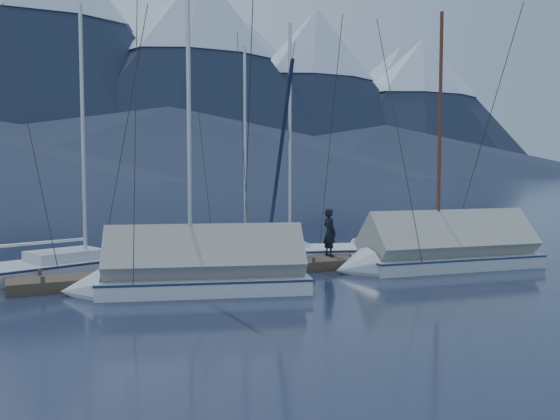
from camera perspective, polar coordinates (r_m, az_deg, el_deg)
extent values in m
plane|color=black|center=(19.69, 2.50, -6.76)|extent=(1000.00, 1000.00, 0.00)
cone|color=#475675|center=(454.68, -19.20, 12.04)|extent=(330.00, 330.00, 140.00)
cone|color=silver|center=(462.47, -19.32, 17.08)|extent=(142.76, 142.76, 58.80)
cone|color=#475675|center=(502.75, -3.01, 10.58)|extent=(308.00, 308.00, 125.00)
cone|color=silver|center=(508.36, -3.03, 14.70)|extent=(133.24, 133.24, 52.50)
cone|color=#475675|center=(553.74, 11.53, 9.37)|extent=(286.00, 286.00, 115.00)
cone|color=silver|center=(558.05, 11.58, 12.83)|extent=(123.72, 123.72, 48.30)
cone|color=#192133|center=(333.85, -22.23, 14.61)|extent=(228.00, 228.00, 135.00)
cone|color=#192133|center=(326.76, -7.45, 12.87)|extent=(190.00, 190.00, 110.00)
cone|color=silver|center=(333.39, -7.51, 18.38)|extent=(82.19, 82.19, 46.20)
cone|color=#192133|center=(364.69, 3.57, 11.16)|extent=(182.40, 182.40, 100.00)
cone|color=silver|center=(369.60, 3.59, 15.70)|extent=(78.91, 78.91, 42.00)
cone|color=#192133|center=(401.32, 13.48, 9.53)|extent=(197.60, 197.60, 88.00)
cone|color=silver|center=(404.77, 13.54, 13.19)|extent=(85.48, 85.48, 36.96)
cone|color=#192133|center=(271.34, -10.53, 6.41)|extent=(390.00, 390.00, 32.00)
cone|color=#192133|center=(327.40, 10.10, 5.62)|extent=(364.00, 364.00, 28.00)
cube|color=#382D23|center=(21.43, 0.00, -5.42)|extent=(18.00, 1.50, 0.34)
cube|color=black|center=(19.71, -16.11, -7.04)|extent=(3.00, 1.30, 0.30)
cube|color=black|center=(21.46, 0.00, -6.00)|extent=(3.00, 1.30, 0.30)
cube|color=black|center=(24.59, 12.80, -4.83)|extent=(3.00, 1.30, 0.30)
cylinder|color=#382D23|center=(20.12, -22.11, -5.80)|extent=(0.12, 0.12, 0.35)
cylinder|color=#382D23|center=(18.74, -21.87, -6.49)|extent=(0.12, 0.12, 0.35)
cylinder|color=#382D23|center=(20.49, -13.67, -5.45)|extent=(0.12, 0.12, 0.35)
cylinder|color=#382D23|center=(19.14, -12.82, -6.09)|extent=(0.12, 0.12, 0.35)
cylinder|color=#382D23|center=(21.29, -5.70, -5.01)|extent=(0.12, 0.12, 0.35)
cylinder|color=#382D23|center=(19.99, -4.36, -5.59)|extent=(0.12, 0.12, 0.35)
cylinder|color=#382D23|center=(22.45, 1.55, -4.53)|extent=(0.12, 0.12, 0.35)
cylinder|color=#382D23|center=(21.23, 3.26, -5.03)|extent=(0.12, 0.12, 0.35)
cylinder|color=#382D23|center=(23.94, 7.99, -4.04)|extent=(0.12, 0.12, 0.35)
cylinder|color=#382D23|center=(22.80, 9.92, -4.46)|extent=(0.12, 0.12, 0.35)
cylinder|color=#382D23|center=(25.70, 13.61, -3.58)|extent=(0.12, 0.12, 0.35)
cylinder|color=#382D23|center=(24.63, 15.65, -3.93)|extent=(0.12, 0.12, 0.35)
cube|color=silver|center=(22.26, -19.21, -5.38)|extent=(7.05, 4.40, 0.74)
cube|color=silver|center=(22.32, -19.19, -6.23)|extent=(5.76, 3.11, 0.33)
cube|color=#162243|center=(22.21, -19.23, -4.59)|extent=(7.12, 4.45, 0.07)
cone|color=silver|center=(24.18, -10.98, -4.52)|extent=(1.89, 2.43, 2.14)
cube|color=silver|center=(22.04, -20.02, -4.09)|extent=(2.74, 2.27, 0.33)
cylinder|color=#B2B7BF|center=(22.22, -18.45, 7.10)|extent=(0.13, 0.13, 8.92)
cylinder|color=#B2B7BF|center=(21.66, -21.92, -2.93)|extent=(2.86, 1.13, 0.10)
cylinder|color=#26262B|center=(23.03, -14.71, 7.06)|extent=(1.19, 3.17, 8.93)
cube|color=white|center=(23.40, -4.28, -4.77)|extent=(6.11, 2.45, 0.66)
cube|color=white|center=(23.44, -4.28, -5.49)|extent=(5.14, 1.49, 0.30)
cube|color=navy|center=(23.36, -4.29, -4.10)|extent=(6.17, 2.48, 0.06)
cone|color=white|center=(24.57, 3.44, -4.35)|extent=(1.24, 1.99, 1.91)
cube|color=white|center=(23.25, -5.00, -3.64)|extent=(2.19, 1.55, 0.30)
cylinder|color=#B2B7BF|center=(23.26, -3.39, 5.82)|extent=(0.12, 0.12, 7.96)
cylinder|color=#B2B7BF|center=(23.02, -6.67, -2.61)|extent=(2.68, 0.30, 0.09)
cylinder|color=#26262B|center=(23.75, 0.06, 5.79)|extent=(0.26, 3.00, 7.96)
cube|color=silver|center=(23.92, -0.11, -4.54)|extent=(7.03, 3.90, 0.73)
cube|color=silver|center=(23.97, -0.11, -5.33)|extent=(5.80, 2.67, 0.33)
cube|color=#162942|center=(23.88, -0.11, -3.80)|extent=(7.10, 3.94, 0.07)
cone|color=silver|center=(24.86, 8.67, -4.26)|extent=(1.74, 2.38, 2.14)
cube|color=silver|center=(23.80, -0.90, -3.28)|extent=(2.66, 2.12, 0.33)
cylinder|color=#B2B7BF|center=(23.78, 0.95, 7.05)|extent=(0.13, 0.13, 8.90)
cylinder|color=#B2B7BF|center=(23.63, -2.77, -2.12)|extent=(2.93, 0.89, 0.10)
cylinder|color=#26262B|center=(24.15, 4.87, 6.99)|extent=(0.91, 3.25, 8.91)
cube|color=silver|center=(23.00, 15.83, -5.03)|extent=(7.07, 3.21, 0.73)
cube|color=silver|center=(23.05, 15.81, -5.84)|extent=(5.93, 2.00, 0.33)
cube|color=navy|center=(22.95, 15.84, -4.27)|extent=(7.14, 3.24, 0.07)
cone|color=silver|center=(21.06, 6.95, -5.72)|extent=(1.48, 2.45, 2.33)
cylinder|color=#592819|center=(22.52, 15.12, 6.99)|extent=(0.13, 0.13, 8.82)
cylinder|color=#592819|center=(23.50, 18.10, -2.36)|extent=(3.07, 0.46, 0.10)
cylinder|color=#26262B|center=(21.62, 11.32, 7.18)|extent=(0.43, 3.42, 8.83)
cube|color=#9A9B91|center=(22.89, 15.86, -3.04)|extent=(6.74, 3.21, 2.47)
cube|color=silver|center=(18.00, -7.20, -7.37)|extent=(6.48, 3.81, 0.72)
cube|color=silver|center=(18.06, -7.19, -8.39)|extent=(5.33, 2.61, 0.33)
cube|color=#192D4B|center=(17.94, -7.21, -6.41)|extent=(6.55, 3.85, 0.07)
cone|color=silver|center=(18.25, -18.51, -7.39)|extent=(1.74, 2.35, 2.10)
cylinder|color=#B2B7BF|center=(17.69, -8.76, 7.81)|extent=(0.13, 0.13, 8.74)
cylinder|color=#B2B7BF|center=(17.89, -3.73, -4.12)|extent=(2.67, 0.87, 0.10)
cylinder|color=#26262B|center=(17.75, -13.75, 7.73)|extent=(0.89, 2.97, 8.74)
cube|color=gray|center=(17.86, -7.23, -4.86)|extent=(6.20, 3.76, 2.22)
imported|color=black|center=(22.69, 4.78, -2.16)|extent=(0.49, 0.70, 1.83)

